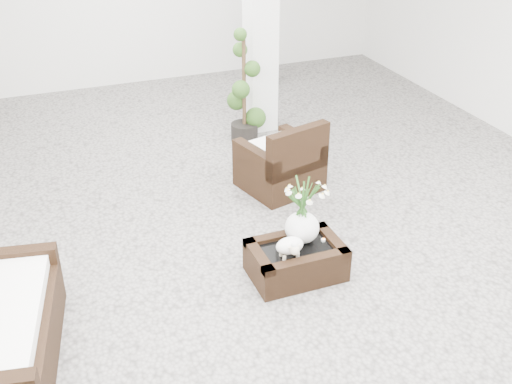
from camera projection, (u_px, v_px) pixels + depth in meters
name	position (u px, v px, depth m)	size (l,w,h in m)	color
ground	(253.00, 237.00, 6.84)	(11.00, 11.00, 0.00)	gray
column	(261.00, 9.00, 8.65)	(0.40, 0.40, 3.50)	white
coffee_table	(296.00, 261.00, 6.18)	(0.90, 0.60, 0.31)	black
sheep_figurine	(290.00, 247.00, 5.93)	(0.28, 0.23, 0.21)	white
planter_narcissus	(303.00, 206.00, 6.02)	(0.44, 0.44, 0.80)	white
tealight	(323.00, 240.00, 6.21)	(0.04, 0.04, 0.03)	white
armchair	(280.00, 154.00, 7.62)	(0.85, 0.81, 0.91)	black
topiary	(244.00, 87.00, 8.68)	(0.43, 0.43, 1.61)	#264616
shopper	(268.00, 43.00, 10.80)	(0.55, 0.36, 1.50)	navy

